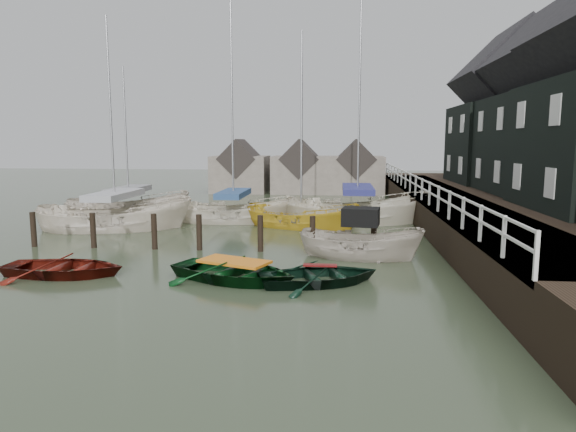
# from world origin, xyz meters

# --- Properties ---
(ground) EXTENTS (120.00, 120.00, 0.00)m
(ground) POSITION_xyz_m (0.00, 0.00, 0.00)
(ground) COLOR #323D27
(ground) RESTS_ON ground
(pier) EXTENTS (3.04, 32.00, 2.70)m
(pier) POSITION_xyz_m (9.48, 10.00, 0.71)
(pier) COLOR black
(pier) RESTS_ON ground
(land_strip) EXTENTS (14.00, 38.00, 1.50)m
(land_strip) POSITION_xyz_m (15.00, 10.00, 0.00)
(land_strip) COLOR black
(land_strip) RESTS_ON ground
(mooring_pilings) EXTENTS (13.72, 0.22, 1.80)m
(mooring_pilings) POSITION_xyz_m (-1.11, 3.00, 0.50)
(mooring_pilings) COLOR black
(mooring_pilings) RESTS_ON ground
(far_sheds) EXTENTS (14.00, 4.08, 4.39)m
(far_sheds) POSITION_xyz_m (0.83, 26.00, 1.86)
(far_sheds) COLOR #665B51
(far_sheds) RESTS_ON ground
(rowboat_red) EXTENTS (3.81, 2.72, 0.79)m
(rowboat_red) POSITION_xyz_m (-4.42, -1.16, 0.00)
(rowboat_red) COLOR #53130B
(rowboat_red) RESTS_ON ground
(rowboat_green) EXTENTS (4.86, 4.21, 0.84)m
(rowboat_green) POSITION_xyz_m (1.05, -1.22, 0.00)
(rowboat_green) COLOR black
(rowboat_green) RESTS_ON ground
(rowboat_dkgreen) EXTENTS (4.32, 3.69, 0.76)m
(rowboat_dkgreen) POSITION_xyz_m (3.65, -1.29, 0.00)
(rowboat_dkgreen) COLOR black
(rowboat_dkgreen) RESTS_ON ground
(motorboat) EXTENTS (4.71, 2.38, 2.68)m
(motorboat) POSITION_xyz_m (4.98, 2.22, 0.09)
(motorboat) COLOR #BCB0A1
(motorboat) RESTS_ON ground
(sailboat_a) EXTENTS (7.73, 4.62, 11.30)m
(sailboat_a) POSITION_xyz_m (-6.51, 7.31, 0.06)
(sailboat_a) COLOR beige
(sailboat_a) RESTS_ON ground
(sailboat_b) EXTENTS (6.57, 2.81, 12.35)m
(sailboat_b) POSITION_xyz_m (-1.32, 10.14, 0.07)
(sailboat_b) COLOR beige
(sailboat_b) RESTS_ON ground
(sailboat_c) EXTENTS (6.53, 4.39, 10.54)m
(sailboat_c) POSITION_xyz_m (2.34, 8.81, 0.01)
(sailboat_c) COLOR gold
(sailboat_c) RESTS_ON ground
(sailboat_d) EXTENTS (7.93, 3.62, 12.53)m
(sailboat_d) POSITION_xyz_m (5.14, 10.51, 0.06)
(sailboat_d) COLOR beige
(sailboat_d) RESTS_ON ground
(sailboat_e) EXTENTS (7.12, 4.99, 9.45)m
(sailboat_e) POSITION_xyz_m (-7.44, 11.14, 0.06)
(sailboat_e) COLOR beige
(sailboat_e) RESTS_ON ground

